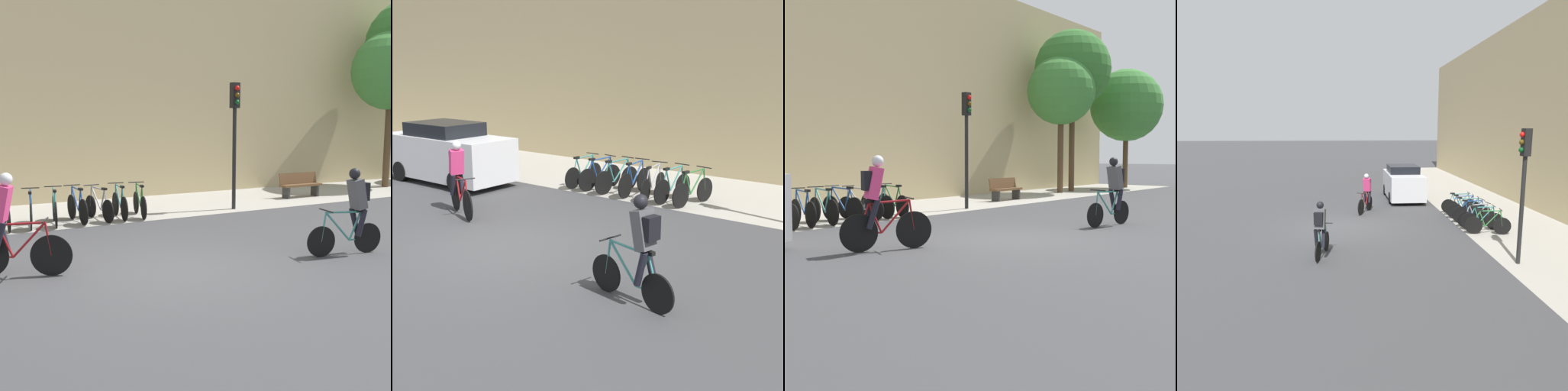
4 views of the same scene
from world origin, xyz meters
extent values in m
plane|color=#3D3D3F|center=(0.00, 0.00, 0.00)|extent=(200.00, 200.00, 0.00)
cube|color=#A39E93|center=(0.00, 6.75, 0.00)|extent=(44.00, 4.50, 0.01)
cylinder|color=black|center=(-1.99, 0.73, 0.36)|extent=(0.67, 0.32, 0.72)
cylinder|color=black|center=(-2.98, 1.16, 0.36)|extent=(0.67, 0.32, 0.72)
cylinder|color=maroon|center=(-2.33, 0.88, 0.64)|extent=(0.55, 0.27, 0.63)
cylinder|color=maroon|center=(-2.69, 1.04, 0.63)|extent=(0.27, 0.15, 0.58)
cylinder|color=maroon|center=(-2.44, 0.92, 0.92)|extent=(0.74, 0.36, 0.07)
cylinder|color=maroon|center=(-2.78, 1.08, 0.35)|extent=(0.41, 0.20, 0.05)
cylinder|color=maroon|center=(-2.89, 1.12, 0.63)|extent=(0.22, 0.12, 0.56)
cylinder|color=maroon|center=(-2.03, 0.75, 0.65)|extent=(0.13, 0.08, 0.59)
cylinder|color=black|center=(-2.07, 0.76, 0.98)|extent=(0.21, 0.43, 0.03)
cube|color=black|center=(-2.80, 1.09, 0.95)|extent=(0.22, 0.15, 0.06)
cube|color=#DB3875|center=(-2.71, 1.05, 1.28)|extent=(0.42, 0.42, 0.63)
sphere|color=silver|center=(-2.63, 1.01, 1.69)|extent=(0.29, 0.29, 0.22)
cylinder|color=black|center=(-2.80, 0.96, 0.70)|extent=(0.30, 0.21, 0.56)
cylinder|color=black|center=(-2.71, 1.17, 0.70)|extent=(0.26, 0.20, 0.56)
cube|color=black|center=(-2.84, 1.10, 1.33)|extent=(0.23, 0.29, 0.36)
cylinder|color=black|center=(2.96, -0.59, 0.31)|extent=(0.61, 0.15, 0.62)
cylinder|color=black|center=(4.03, -0.79, 0.31)|extent=(0.61, 0.15, 0.62)
cylinder|color=teal|center=(3.32, -0.66, 0.59)|extent=(0.59, 0.15, 0.62)
cylinder|color=teal|center=(3.72, -0.73, 0.58)|extent=(0.28, 0.09, 0.58)
cylinder|color=teal|center=(3.44, -0.68, 0.87)|extent=(0.80, 0.19, 0.07)
cylinder|color=teal|center=(3.81, -0.75, 0.30)|extent=(0.44, 0.11, 0.05)
cylinder|color=teal|center=(3.93, -0.77, 0.58)|extent=(0.23, 0.07, 0.56)
cylinder|color=teal|center=(3.00, -0.60, 0.60)|extent=(0.13, 0.06, 0.59)
cylinder|color=black|center=(3.04, -0.61, 0.93)|extent=(0.11, 0.46, 0.03)
cube|color=black|center=(3.84, -0.75, 0.90)|extent=(0.21, 0.11, 0.06)
cube|color=#4C4C51|center=(3.74, -0.73, 1.23)|extent=(0.37, 0.37, 0.63)
sphere|color=black|center=(3.66, -0.72, 1.64)|extent=(0.26, 0.26, 0.22)
cylinder|color=black|center=(3.81, -0.64, 0.65)|extent=(0.29, 0.16, 0.56)
cylinder|color=black|center=(3.77, -0.85, 0.65)|extent=(0.26, 0.15, 0.56)
cube|color=black|center=(3.88, -0.76, 1.28)|extent=(0.18, 0.28, 0.36)
cylinder|color=black|center=(-2.13, 4.77, 0.32)|extent=(0.06, 0.65, 0.65)
cylinder|color=teal|center=(-2.12, 5.06, 0.59)|extent=(0.05, 0.26, 0.58)
cylinder|color=teal|center=(-2.12, 4.97, 0.31)|extent=(0.05, 0.40, 0.05)
cylinder|color=teal|center=(-2.12, 4.86, 0.60)|extent=(0.04, 0.21, 0.56)
cube|color=black|center=(-2.12, 4.95, 0.91)|extent=(0.09, 0.20, 0.06)
cylinder|color=black|center=(-1.41, 5.76, 0.33)|extent=(0.16, 0.66, 0.67)
cylinder|color=black|center=(-1.60, 4.79, 0.33)|extent=(0.16, 0.66, 0.67)
cylinder|color=#1E478C|center=(-1.48, 5.43, 0.61)|extent=(0.14, 0.54, 0.62)
cylinder|color=#1E478C|center=(-1.55, 5.07, 0.60)|extent=(0.09, 0.26, 0.58)
cylinder|color=#1E478C|center=(-1.50, 5.32, 0.90)|extent=(0.18, 0.73, 0.07)
cylinder|color=#1E478C|center=(-1.56, 4.98, 0.32)|extent=(0.11, 0.40, 0.05)
cylinder|color=#1E478C|center=(-1.58, 4.88, 0.61)|extent=(0.07, 0.21, 0.56)
cylinder|color=#1E478C|center=(-1.42, 5.72, 0.62)|extent=(0.06, 0.12, 0.58)
cylinder|color=black|center=(-1.43, 5.68, 0.95)|extent=(0.46, 0.11, 0.03)
cube|color=black|center=(-1.57, 4.97, 0.92)|extent=(0.12, 0.21, 0.06)
cylinder|color=black|center=(-0.82, 5.79, 0.34)|extent=(0.15, 0.67, 0.68)
cylinder|color=black|center=(-0.99, 4.76, 0.34)|extent=(0.15, 0.67, 0.68)
cylinder|color=teal|center=(-0.88, 5.44, 0.62)|extent=(0.14, 0.58, 0.62)
cylinder|color=teal|center=(-0.94, 5.06, 0.60)|extent=(0.08, 0.27, 0.58)
cylinder|color=teal|center=(-0.90, 5.33, 0.90)|extent=(0.17, 0.78, 0.07)
cylinder|color=teal|center=(-0.96, 4.96, 0.33)|extent=(0.10, 0.42, 0.05)
cylinder|color=teal|center=(-0.98, 4.85, 0.61)|extent=(0.07, 0.22, 0.56)
cylinder|color=teal|center=(-0.82, 5.75, 0.63)|extent=(0.06, 0.12, 0.59)
cylinder|color=black|center=(-0.83, 5.71, 0.96)|extent=(0.46, 0.10, 0.03)
cube|color=black|center=(-0.96, 4.94, 0.93)|extent=(0.11, 0.21, 0.06)
cylinder|color=black|center=(-0.32, 5.78, 0.35)|extent=(0.07, 0.69, 0.69)
cylinder|color=black|center=(-0.28, 4.77, 0.35)|extent=(0.07, 0.69, 0.69)
cylinder|color=#1E478C|center=(-0.31, 5.44, 0.63)|extent=(0.07, 0.55, 0.62)
cylinder|color=#1E478C|center=(-0.29, 5.06, 0.61)|extent=(0.05, 0.26, 0.58)
cylinder|color=#1E478C|center=(-0.30, 5.33, 0.91)|extent=(0.08, 0.75, 0.07)
cylinder|color=#1E478C|center=(-0.29, 4.97, 0.34)|extent=(0.05, 0.41, 0.05)
cylinder|color=#1E478C|center=(-0.28, 4.86, 0.62)|extent=(0.04, 0.21, 0.56)
cylinder|color=#1E478C|center=(-0.32, 5.74, 0.64)|extent=(0.04, 0.12, 0.58)
cylinder|color=black|center=(-0.32, 5.70, 0.97)|extent=(0.46, 0.05, 0.03)
cube|color=black|center=(-0.29, 4.95, 0.94)|extent=(0.09, 0.20, 0.06)
cylinder|color=black|center=(0.22, 5.80, 0.32)|extent=(0.13, 0.63, 0.63)
cylinder|color=black|center=(0.38, 4.75, 0.32)|extent=(0.13, 0.63, 0.63)
cylinder|color=#99999E|center=(0.28, 5.44, 0.60)|extent=(0.13, 0.58, 0.62)
cylinder|color=#99999E|center=(0.34, 5.06, 0.58)|extent=(0.08, 0.27, 0.58)
cylinder|color=#99999E|center=(0.30, 5.33, 0.88)|extent=(0.16, 0.78, 0.07)
cylinder|color=#99999E|center=(0.35, 4.96, 0.31)|extent=(0.10, 0.42, 0.05)
cylinder|color=#99999E|center=(0.37, 4.85, 0.59)|extent=(0.07, 0.22, 0.56)
cylinder|color=#99999E|center=(0.23, 5.76, 0.61)|extent=(0.05, 0.12, 0.59)
cylinder|color=black|center=(0.24, 5.71, 0.94)|extent=(0.46, 0.10, 0.03)
cube|color=black|center=(0.36, 4.94, 0.91)|extent=(0.11, 0.21, 0.06)
cylinder|color=black|center=(0.95, 5.76, 0.34)|extent=(0.10, 0.67, 0.67)
cylinder|color=black|center=(0.86, 4.79, 0.34)|extent=(0.10, 0.67, 0.67)
cylinder|color=teal|center=(0.92, 5.43, 0.62)|extent=(0.09, 0.54, 0.62)
cylinder|color=teal|center=(0.88, 5.07, 0.60)|extent=(0.06, 0.25, 0.58)
cylinder|color=teal|center=(0.91, 5.32, 0.90)|extent=(0.11, 0.72, 0.07)
cylinder|color=teal|center=(0.88, 4.98, 0.33)|extent=(0.07, 0.39, 0.05)
cylinder|color=teal|center=(0.87, 4.88, 0.61)|extent=(0.05, 0.21, 0.56)
cylinder|color=teal|center=(0.95, 5.72, 0.63)|extent=(0.05, 0.12, 0.58)
cylinder|color=black|center=(0.94, 5.68, 0.96)|extent=(0.46, 0.07, 0.03)
cube|color=black|center=(0.87, 4.97, 0.93)|extent=(0.10, 0.21, 0.06)
cylinder|color=black|center=(1.59, 5.78, 0.32)|extent=(0.15, 0.65, 0.65)
cylinder|color=black|center=(1.42, 4.77, 0.32)|extent=(0.15, 0.65, 0.65)
cylinder|color=#2D6B33|center=(1.53, 5.44, 0.61)|extent=(0.14, 0.56, 0.62)
cylinder|color=#2D6B33|center=(1.47, 5.06, 0.59)|extent=(0.08, 0.27, 0.58)
cylinder|color=#2D6B33|center=(1.52, 5.33, 0.89)|extent=(0.17, 0.76, 0.07)
cylinder|color=#2D6B33|center=(1.45, 4.97, 0.32)|extent=(0.10, 0.41, 0.05)
cylinder|color=#2D6B33|center=(1.43, 4.86, 0.60)|extent=(0.07, 0.22, 0.56)
cylinder|color=#2D6B33|center=(1.59, 5.74, 0.61)|extent=(0.06, 0.12, 0.59)
cylinder|color=black|center=(1.58, 5.70, 0.94)|extent=(0.46, 0.11, 0.03)
cube|color=black|center=(1.45, 4.95, 0.91)|extent=(0.11, 0.21, 0.06)
cylinder|color=black|center=(4.57, 5.03, 1.94)|extent=(0.12, 0.12, 3.88)
cube|color=black|center=(4.57, 5.03, 3.50)|extent=(0.26, 0.20, 0.76)
sphere|color=red|center=(4.57, 4.90, 3.71)|extent=(0.15, 0.15, 0.15)
sphere|color=#4C380A|center=(4.57, 4.90, 3.50)|extent=(0.15, 0.15, 0.15)
sphere|color=#0C4719|center=(4.57, 4.90, 3.29)|extent=(0.15, 0.15, 0.15)
cube|color=brown|center=(8.13, 6.00, 0.45)|extent=(1.69, 0.40, 0.08)
cube|color=brown|center=(8.13, 6.18, 0.69)|extent=(1.69, 0.12, 0.40)
cube|color=#2D2D2D|center=(7.45, 6.00, 0.23)|extent=(0.08, 0.36, 0.45)
cube|color=#2D2D2D|center=(8.81, 6.00, 0.23)|extent=(0.08, 0.36, 0.45)
cylinder|color=#4C3823|center=(13.39, 6.67, 1.91)|extent=(0.28, 0.28, 3.82)
sphere|color=#3D7F38|center=(13.39, 6.67, 4.87)|extent=(3.24, 3.24, 3.24)
cylinder|color=#4C3823|center=(14.68, 6.80, 2.42)|extent=(0.28, 0.28, 4.84)
sphere|color=#33702D|center=(14.68, 6.80, 6.07)|extent=(3.78, 3.78, 3.78)
cylinder|color=#4C3823|center=(19.37, 6.08, 1.64)|extent=(0.28, 0.28, 3.27)
sphere|color=#3D7F38|center=(19.37, 6.08, 4.56)|extent=(3.97, 3.97, 3.97)
camera|label=1|loc=(-3.76, -7.68, 2.56)|focal=45.00mm
camera|label=2|loc=(7.75, -7.28, 3.61)|focal=50.00mm
camera|label=3|loc=(-9.28, -6.89, 1.80)|focal=50.00mm
camera|label=4|loc=(14.81, 0.04, 3.91)|focal=35.00mm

